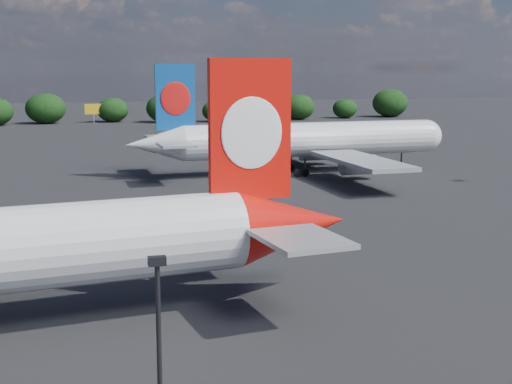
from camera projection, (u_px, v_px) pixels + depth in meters
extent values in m
plane|color=black|center=(34.00, 197.00, 89.09)|extent=(500.00, 500.00, 0.00)
cone|color=red|center=(292.00, 224.00, 49.51)|extent=(8.94, 6.25, 5.21)
cube|color=red|center=(250.00, 130.00, 47.19)|extent=(5.75, 1.27, 9.37)
ellipsoid|color=white|center=(252.00, 133.00, 46.94)|extent=(4.36, 0.78, 4.79)
ellipsoid|color=white|center=(248.00, 132.00, 47.51)|extent=(4.36, 0.78, 4.79)
cube|color=#9A9DA1|center=(301.00, 239.00, 43.44)|extent=(5.46, 6.81, 0.31)
cube|color=#9A9DA1|center=(235.00, 206.00, 53.87)|extent=(5.46, 6.81, 0.31)
cylinder|color=silver|center=(311.00, 139.00, 108.21)|extent=(39.50, 6.66, 5.18)
sphere|color=silver|center=(425.00, 136.00, 113.89)|extent=(5.37, 5.37, 5.18)
cone|color=silver|center=(155.00, 144.00, 101.35)|extent=(8.47, 5.49, 5.18)
cube|color=#0D4998|center=(175.00, 97.00, 101.10)|extent=(5.71, 0.73, 9.32)
ellipsoid|color=red|center=(176.00, 99.00, 100.84)|extent=(4.35, 0.37, 4.76)
ellipsoid|color=red|center=(175.00, 98.00, 101.42)|extent=(4.35, 0.37, 4.76)
cube|color=#9A9DA1|center=(176.00, 145.00, 96.51)|extent=(4.89, 6.38, 0.31)
cube|color=#9A9DA1|center=(162.00, 137.00, 107.23)|extent=(4.89, 6.38, 0.31)
cube|color=#9A9DA1|center=(361.00, 161.00, 96.42)|extent=(7.51, 20.94, 0.57)
cube|color=#9A9DA1|center=(293.00, 141.00, 121.77)|extent=(7.51, 20.94, 0.57)
cylinder|color=#9A9DA1|center=(358.00, 165.00, 102.13)|extent=(5.28, 2.99, 2.79)
cube|color=#9A9DA1|center=(358.00, 160.00, 102.00)|extent=(2.29, 0.40, 1.24)
cylinder|color=#9A9DA1|center=(315.00, 152.00, 117.72)|extent=(5.28, 2.99, 2.79)
cube|color=#9A9DA1|center=(315.00, 148.00, 117.60)|extent=(2.29, 0.40, 1.24)
cylinder|color=black|center=(305.00, 166.00, 105.32)|extent=(0.30, 0.30, 2.59)
cylinder|color=black|center=(305.00, 173.00, 105.49)|extent=(1.16, 0.51, 1.14)
cylinder|color=black|center=(298.00, 173.00, 105.16)|extent=(1.16, 0.51, 1.14)
cylinder|color=black|center=(291.00, 161.00, 111.17)|extent=(0.30, 0.30, 2.59)
cylinder|color=black|center=(291.00, 167.00, 111.34)|extent=(1.16, 0.51, 1.14)
cylinder|color=black|center=(284.00, 167.00, 111.01)|extent=(1.16, 0.51, 1.14)
cylinder|color=black|center=(401.00, 160.00, 113.33)|extent=(0.26, 0.26, 2.59)
cylinder|color=black|center=(401.00, 166.00, 113.50)|extent=(0.94, 0.40, 0.93)
cube|color=black|center=(157.00, 261.00, 21.60)|extent=(0.55, 0.30, 0.28)
cube|color=gold|center=(93.00, 109.00, 207.59)|extent=(5.00, 0.30, 3.00)
cylinder|color=#999BA1|center=(94.00, 119.00, 208.06)|extent=(0.30, 0.30, 2.50)
ellipsoid|color=black|center=(46.00, 108.00, 204.04)|extent=(11.34, 9.60, 8.72)
ellipsoid|color=black|center=(113.00, 110.00, 210.61)|extent=(9.27, 7.84, 7.13)
ellipsoid|color=black|center=(165.00, 108.00, 208.82)|extent=(10.86, 9.19, 8.35)
ellipsoid|color=black|center=(216.00, 111.00, 211.61)|extent=(8.39, 7.10, 6.46)
ellipsoid|color=black|center=(256.00, 111.00, 217.02)|extent=(7.42, 6.28, 5.70)
ellipsoid|color=black|center=(299.00, 107.00, 220.20)|extent=(10.13, 8.57, 7.79)
ellipsoid|color=black|center=(345.00, 109.00, 226.74)|extent=(7.98, 6.75, 6.14)
ellipsoid|color=black|center=(390.00, 103.00, 232.23)|extent=(11.81, 9.99, 9.08)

